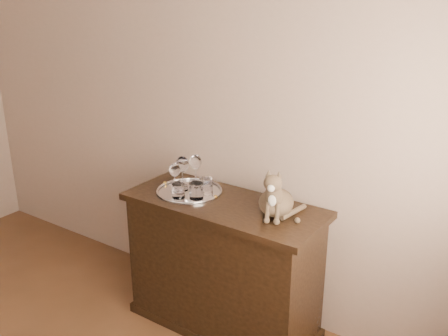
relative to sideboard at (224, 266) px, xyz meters
The scene contains 11 objects.
wall_back 1.15m from the sideboard, 152.68° to the left, with size 4.00×0.10×2.70m, color tan.
sideboard is the anchor object (origin of this frame).
tray 0.50m from the sideboard, behind, with size 0.40×0.40×0.01m, color silver.
wine_glass_a 0.62m from the sideboard, behind, with size 0.07×0.07×0.18m, color white, non-canonical shape.
wine_glass_b 0.62m from the sideboard, 158.51° to the left, with size 0.08×0.08×0.20m, color white, non-canonical shape.
wine_glass_c 0.62m from the sideboard, behind, with size 0.07×0.07×0.18m, color silver, non-canonical shape.
wine_glass_d 0.62m from the sideboard, behind, with size 0.08×0.08×0.21m, color silver, non-canonical shape.
tumbler_a 0.51m from the sideboard, 159.62° to the right, with size 0.08×0.08×0.10m, color white.
tumbler_b 0.55m from the sideboard, 156.92° to the right, with size 0.08×0.08×0.09m, color white.
tumbler_c 0.51m from the sideboard, 166.52° to the left, with size 0.08×0.08×0.09m, color white.
cat 0.66m from the sideboard, ahead, with size 0.29×0.27×0.29m, color #483B2B, non-canonical shape.
Camera 1 is at (2.09, -0.26, 2.03)m, focal length 40.00 mm.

